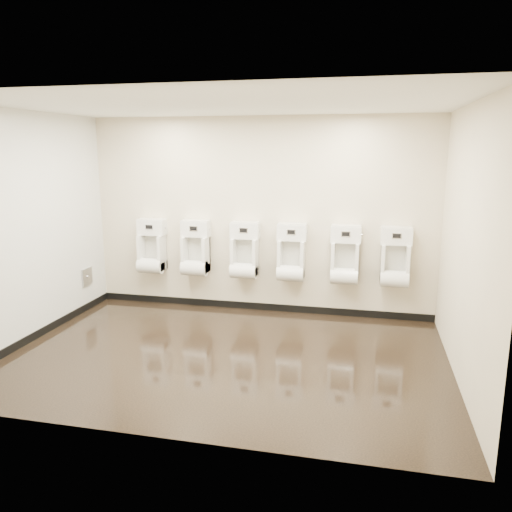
{
  "coord_description": "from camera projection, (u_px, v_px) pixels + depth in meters",
  "views": [
    {
      "loc": [
        1.53,
        -5.21,
        2.34
      ],
      "look_at": [
        0.23,
        0.55,
        1.08
      ],
      "focal_mm": 35.0,
      "sensor_mm": 36.0,
      "label": 1
    }
  ],
  "objects": [
    {
      "name": "ceiling",
      "position": [
        223.0,
        104.0,
        5.2
      ],
      "size": [
        5.0,
        3.5,
        0.0
      ],
      "primitive_type": "cube",
      "color": "silver"
    },
    {
      "name": "ground",
      "position": [
        226.0,
        355.0,
        5.78
      ],
      "size": [
        5.0,
        3.5,
        0.0
      ],
      "primitive_type": "cube",
      "color": "black",
      "rests_on": "ground"
    },
    {
      "name": "urinal_4",
      "position": [
        345.0,
        259.0,
        6.87
      ],
      "size": [
        0.42,
        0.32,
        0.79
      ],
      "color": "silver",
      "rests_on": "back_wall"
    },
    {
      "name": "back_wall",
      "position": [
        259.0,
        216.0,
        7.16
      ],
      "size": [
        5.0,
        0.02,
        2.8
      ],
      "primitive_type": "cube",
      "color": "beige",
      "rests_on": "ground"
    },
    {
      "name": "tile_overlay_left",
      "position": [
        27.0,
        229.0,
        6.03
      ],
      "size": [
        0.01,
        3.5,
        2.8
      ],
      "primitive_type": "cube",
      "color": "silver",
      "rests_on": "ground"
    },
    {
      "name": "urinal_1",
      "position": [
        195.0,
        252.0,
        7.34
      ],
      "size": [
        0.42,
        0.32,
        0.79
      ],
      "color": "silver",
      "rests_on": "back_wall"
    },
    {
      "name": "urinal_5",
      "position": [
        395.0,
        261.0,
        6.73
      ],
      "size": [
        0.42,
        0.32,
        0.79
      ],
      "color": "silver",
      "rests_on": "back_wall"
    },
    {
      "name": "skirting_left",
      "position": [
        37.0,
        334.0,
        6.31
      ],
      "size": [
        0.02,
        3.5,
        0.1
      ],
      "primitive_type": "cube",
      "color": "black",
      "rests_on": "ground"
    },
    {
      "name": "urinal_2",
      "position": [
        245.0,
        254.0,
        7.18
      ],
      "size": [
        0.42,
        0.32,
        0.79
      ],
      "color": "silver",
      "rests_on": "back_wall"
    },
    {
      "name": "left_wall",
      "position": [
        26.0,
        229.0,
        6.03
      ],
      "size": [
        0.02,
        3.5,
        2.8
      ],
      "primitive_type": "cube",
      "color": "beige",
      "rests_on": "ground"
    },
    {
      "name": "right_wall",
      "position": [
        467.0,
        246.0,
        4.95
      ],
      "size": [
        0.02,
        3.5,
        2.8
      ],
      "primitive_type": "cube",
      "color": "beige",
      "rests_on": "ground"
    },
    {
      "name": "access_panel",
      "position": [
        87.0,
        277.0,
        7.36
      ],
      "size": [
        0.04,
        0.25,
        0.25
      ],
      "color": "#9E9EA3",
      "rests_on": "left_wall"
    },
    {
      "name": "skirting_back",
      "position": [
        259.0,
        306.0,
        7.43
      ],
      "size": [
        5.0,
        0.02,
        0.1
      ],
      "primitive_type": "cube",
      "color": "black",
      "rests_on": "ground"
    },
    {
      "name": "urinal_0",
      "position": [
        152.0,
        250.0,
        7.49
      ],
      "size": [
        0.42,
        0.32,
        0.79
      ],
      "color": "silver",
      "rests_on": "back_wall"
    },
    {
      "name": "urinal_3",
      "position": [
        291.0,
        257.0,
        7.03
      ],
      "size": [
        0.42,
        0.32,
        0.79
      ],
      "color": "silver",
      "rests_on": "back_wall"
    },
    {
      "name": "front_wall",
      "position": [
        161.0,
        274.0,
        3.82
      ],
      "size": [
        5.0,
        0.02,
        2.8
      ],
      "primitive_type": "cube",
      "color": "beige",
      "rests_on": "ground"
    }
  ]
}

